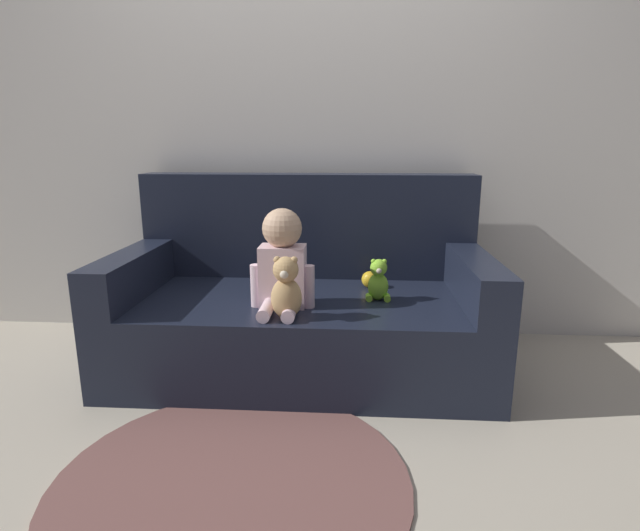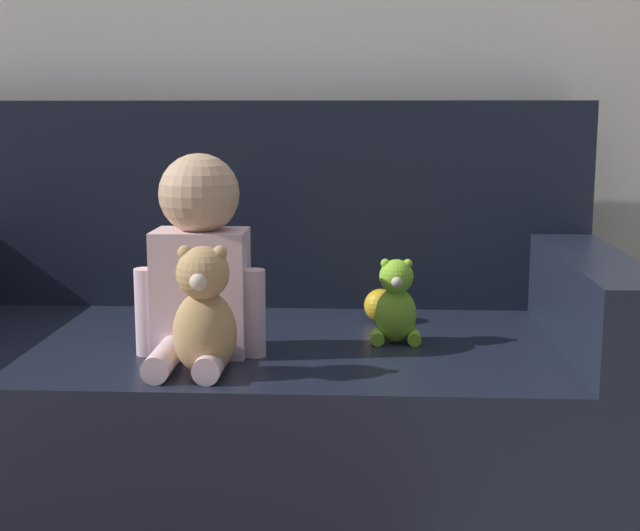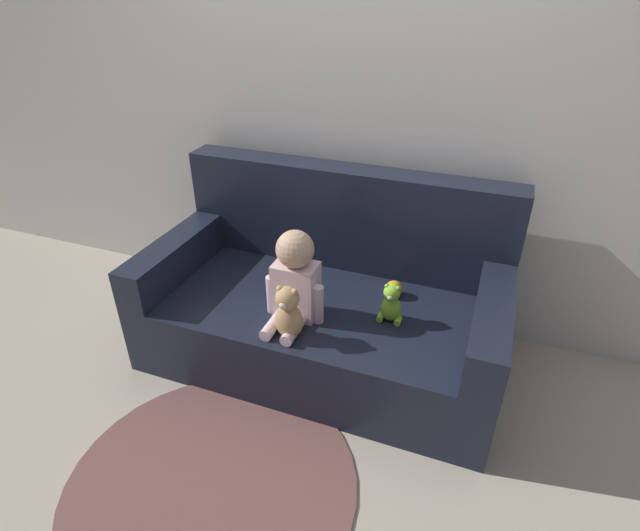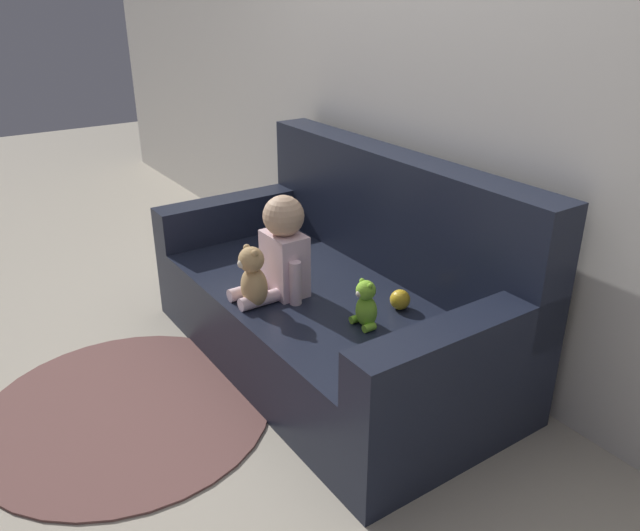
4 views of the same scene
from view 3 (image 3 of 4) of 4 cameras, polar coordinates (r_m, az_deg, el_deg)
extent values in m
plane|color=#B7AD99|center=(2.77, 0.22, -10.11)|extent=(12.00, 12.00, 0.00)
cube|color=silver|center=(2.67, 4.69, 19.59)|extent=(8.00, 0.05, 2.60)
cube|color=black|center=(2.65, 0.23, -6.99)|extent=(1.79, 0.93, 0.38)
cube|color=black|center=(2.71, 3.05, 5.52)|extent=(1.79, 0.18, 0.56)
cube|color=black|center=(2.83, -15.42, 1.60)|extent=(0.16, 0.93, 0.21)
cube|color=black|center=(2.37, 19.12, -5.26)|extent=(0.16, 0.93, 0.21)
cube|color=silver|center=(2.34, -2.74, -2.77)|extent=(0.20, 0.14, 0.28)
sphere|color=tan|center=(2.23, -2.88, 1.87)|extent=(0.18, 0.18, 0.18)
cylinder|color=silver|center=(2.31, -5.39, -6.81)|extent=(0.06, 0.18, 0.06)
cylinder|color=silver|center=(2.28, -3.06, -7.38)|extent=(0.06, 0.18, 0.06)
cylinder|color=silver|center=(2.40, -5.52, -3.29)|extent=(0.05, 0.05, 0.19)
cylinder|color=silver|center=(2.31, -0.21, -4.47)|extent=(0.05, 0.05, 0.19)
ellipsoid|color=tan|center=(2.23, -3.56, -6.31)|extent=(0.13, 0.11, 0.18)
sphere|color=tan|center=(2.15, -3.75, -3.75)|extent=(0.11, 0.11, 0.11)
sphere|color=tan|center=(2.14, -4.64, -2.68)|extent=(0.03, 0.03, 0.03)
sphere|color=tan|center=(2.12, -2.92, -3.05)|extent=(0.03, 0.03, 0.03)
sphere|color=beige|center=(2.13, -4.21, -4.55)|extent=(0.04, 0.04, 0.04)
ellipsoid|color=#8CD133|center=(2.37, 8.10, -4.88)|extent=(0.10, 0.08, 0.13)
sphere|color=#8CD133|center=(2.31, 8.23, -3.09)|extent=(0.08, 0.08, 0.08)
sphere|color=#8CD133|center=(2.30, 7.66, -2.35)|extent=(0.02, 0.02, 0.02)
sphere|color=#8CD133|center=(2.29, 8.90, -2.60)|extent=(0.02, 0.02, 0.02)
sphere|color=beige|center=(2.29, 8.03, -3.63)|extent=(0.03, 0.03, 0.03)
cylinder|color=#8CD133|center=(2.39, 6.92, -5.86)|extent=(0.03, 0.05, 0.03)
cylinder|color=#8CD133|center=(2.38, 8.91, -6.26)|extent=(0.03, 0.05, 0.03)
sphere|color=gold|center=(2.55, 8.45, -2.64)|extent=(0.09, 0.09, 0.09)
cylinder|color=brown|center=(2.27, -12.29, -23.17)|extent=(1.19, 1.19, 0.01)
camera|label=1|loc=(0.94, -68.91, -48.28)|focal=28.00mm
camera|label=2|loc=(1.01, -42.33, -48.38)|focal=50.00mm
camera|label=4|loc=(1.44, 84.86, -6.11)|focal=35.00mm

